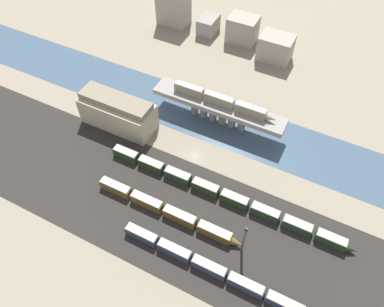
# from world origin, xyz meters

# --- Properties ---
(ground_plane) EXTENTS (400.00, 400.00, 0.00)m
(ground_plane) POSITION_xyz_m (0.00, 0.00, 0.00)
(ground_plane) COLOR gray
(railbed_yard) EXTENTS (280.00, 42.00, 0.01)m
(railbed_yard) POSITION_xyz_m (0.00, -24.00, 0.00)
(railbed_yard) COLOR #282623
(railbed_yard) RESTS_ON ground
(river_water) EXTENTS (320.00, 24.04, 0.01)m
(river_water) POSITION_xyz_m (0.00, 20.20, 0.00)
(river_water) COLOR #3D5166
(river_water) RESTS_ON ground
(bridge) EXTENTS (52.45, 8.87, 9.14)m
(bridge) POSITION_xyz_m (0.00, 20.20, 6.85)
(bridge) COLOR gray
(bridge) RESTS_ON ground
(train_on_bridge) EXTENTS (40.91, 2.64, 3.86)m
(train_on_bridge) POSITION_xyz_m (1.33, 20.20, 11.03)
(train_on_bridge) COLOR gray
(train_on_bridge) RESTS_ON bridge
(train_yard_near) EXTENTS (59.90, 2.93, 3.62)m
(train_yard_near) POSITION_xyz_m (24.23, -36.08, 1.77)
(train_yard_near) COLOR #2D384C
(train_yard_near) RESTS_ON ground
(train_yard_mid) EXTENTS (51.45, 3.01, 3.77)m
(train_yard_mid) POSITION_xyz_m (2.85, -25.31, 1.84)
(train_yard_mid) COLOR brown
(train_yard_mid) RESTS_ON ground
(train_yard_far) EXTENTS (86.54, 3.16, 3.77)m
(train_yard_far) POSITION_xyz_m (16.53, -11.59, 1.85)
(train_yard_far) COLOR #23381E
(train_yard_far) RESTS_ON ground
(warehouse_building) EXTENTS (28.50, 11.78, 13.40)m
(warehouse_building) POSITION_xyz_m (-33.24, 1.48, 6.37)
(warehouse_building) COLOR tan
(warehouse_building) RESTS_ON ground
(signal_tower) EXTENTS (1.00, 0.70, 13.69)m
(signal_tower) POSITION_xyz_m (29.07, -25.96, 7.06)
(signal_tower) COLOR #4C4C51
(signal_tower) RESTS_ON ground
(city_block_far_left) EXTENTS (14.71, 10.59, 19.20)m
(city_block_far_left) POSITION_xyz_m (-48.42, 73.25, 9.60)
(city_block_far_left) COLOR gray
(city_block_far_left) RESTS_ON ground
(city_block_left) EXTENTS (8.02, 11.34, 8.18)m
(city_block_left) POSITION_xyz_m (-29.37, 73.50, 4.09)
(city_block_left) COLOR gray
(city_block_left) RESTS_ON ground
(city_block_center) EXTENTS (13.45, 10.49, 12.46)m
(city_block_center) POSITION_xyz_m (-11.99, 74.38, 6.23)
(city_block_center) COLOR gray
(city_block_center) RESTS_ON ground
(city_block_right) EXTENTS (14.64, 10.72, 11.76)m
(city_block_right) POSITION_xyz_m (6.63, 67.97, 5.88)
(city_block_right) COLOR gray
(city_block_right) RESTS_ON ground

